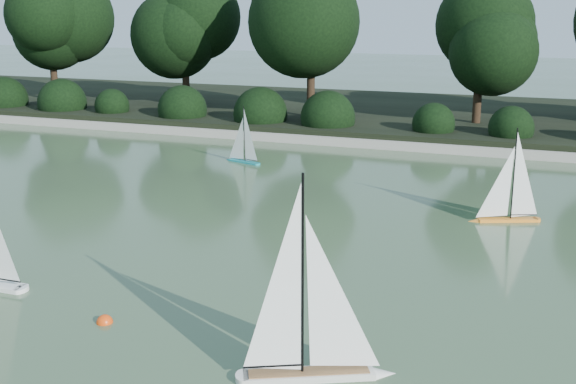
{
  "coord_description": "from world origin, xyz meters",
  "views": [
    {
      "loc": [
        2.84,
        -6.15,
        3.01
      ],
      "look_at": [
        -0.31,
        2.19,
        0.7
      ],
      "focal_mm": 45.0,
      "sensor_mm": 36.0,
      "label": 1
    }
  ],
  "objects_px": {
    "sailboat_teal": "(241,153)",
    "race_buoy": "(105,323)",
    "sailboat_white_b": "(321,346)",
    "sailboat_orange": "(503,206)"
  },
  "relations": [
    {
      "from": "sailboat_orange",
      "to": "sailboat_teal",
      "type": "relative_size",
      "value": 1.2
    },
    {
      "from": "sailboat_teal",
      "to": "race_buoy",
      "type": "xyz_separation_m",
      "value": [
        1.83,
        -7.3,
        -0.19
      ]
    },
    {
      "from": "sailboat_white_b",
      "to": "sailboat_teal",
      "type": "relative_size",
      "value": 1.54
    },
    {
      "from": "sailboat_white_b",
      "to": "race_buoy",
      "type": "distance_m",
      "value": 2.35
    },
    {
      "from": "sailboat_white_b",
      "to": "sailboat_teal",
      "type": "xyz_separation_m",
      "value": [
        -4.14,
        7.56,
        -0.1
      ]
    },
    {
      "from": "sailboat_teal",
      "to": "sailboat_orange",
      "type": "bearing_deg",
      "value": -24.52
    },
    {
      "from": "sailboat_white_b",
      "to": "sailboat_orange",
      "type": "relative_size",
      "value": 1.29
    },
    {
      "from": "sailboat_teal",
      "to": "race_buoy",
      "type": "distance_m",
      "value": 7.52
    },
    {
      "from": "sailboat_teal",
      "to": "race_buoy",
      "type": "height_order",
      "value": "sailboat_teal"
    },
    {
      "from": "sailboat_white_b",
      "to": "sailboat_teal",
      "type": "bearing_deg",
      "value": 118.7
    }
  ]
}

